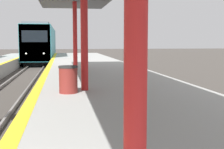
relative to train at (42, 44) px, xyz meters
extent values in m
cube|color=black|center=(0.00, 0.07, -1.91)|extent=(2.45, 19.15, 0.55)
cube|color=teal|center=(0.00, 0.07, 0.12)|extent=(2.88, 21.28, 3.52)
cube|color=gold|center=(0.00, -10.49, 0.12)|extent=(2.82, 0.16, 3.45)
cube|color=black|center=(0.00, -10.55, 0.73)|extent=(2.31, 0.06, 1.05)
cube|color=#59595E|center=(0.00, 0.07, 2.00)|extent=(2.45, 20.21, 0.24)
sphere|color=white|center=(-0.79, -10.55, -0.85)|extent=(0.18, 0.18, 0.18)
sphere|color=white|center=(0.79, -10.55, -0.85)|extent=(0.18, 0.18, 0.18)
cylinder|color=red|center=(3.15, -37.11, 0.53)|extent=(0.23, 0.23, 3.59)
cylinder|color=red|center=(3.15, -30.24, 0.53)|extent=(0.23, 0.23, 3.59)
cylinder|color=red|center=(3.15, -23.38, 0.53)|extent=(0.23, 0.23, 3.59)
cylinder|color=maroon|center=(2.63, -30.72, -0.89)|extent=(0.54, 0.54, 0.75)
cylinder|color=#262626|center=(2.63, -30.72, -0.49)|extent=(0.57, 0.57, 0.06)
camera|label=1|loc=(2.47, -39.98, 0.26)|focal=50.00mm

